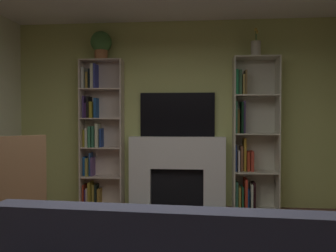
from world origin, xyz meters
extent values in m
cube|color=#B8C06C|center=(0.00, 2.76, 1.41)|extent=(5.12, 0.06, 2.82)
cube|color=white|center=(-0.56, 2.63, 0.29)|extent=(0.32, 0.19, 0.58)
cube|color=white|center=(0.56, 2.63, 0.29)|extent=(0.32, 0.19, 0.58)
cube|color=white|center=(0.00, 2.63, 0.82)|extent=(1.44, 0.19, 0.48)
cube|color=black|center=(0.00, 2.69, 0.29)|extent=(0.79, 0.08, 0.58)
cube|color=#4F5457|center=(0.00, 2.38, 0.01)|extent=(1.54, 0.30, 0.03)
cube|color=black|center=(0.00, 2.70, 1.39)|extent=(1.13, 0.06, 0.66)
cube|color=beige|center=(-1.46, 2.60, 1.11)|extent=(0.02, 0.26, 2.22)
cube|color=beige|center=(-0.83, 2.60, 1.11)|extent=(0.02, 0.26, 2.22)
cube|color=beige|center=(-1.15, 2.72, 1.11)|extent=(0.64, 0.02, 2.22)
cube|color=beige|center=(-1.15, 2.60, 0.01)|extent=(0.61, 0.26, 0.02)
cube|color=#A9341D|center=(-1.43, 2.62, 0.17)|extent=(0.02, 0.19, 0.30)
cube|color=#4A2F80|center=(-1.40, 2.63, 0.13)|extent=(0.02, 0.16, 0.22)
cube|color=beige|center=(-1.37, 2.61, 0.15)|extent=(0.03, 0.20, 0.26)
cube|color=olive|center=(-1.33, 2.60, 0.19)|extent=(0.03, 0.22, 0.35)
cube|color=#A48D36|center=(-1.29, 2.64, 0.17)|extent=(0.03, 0.14, 0.30)
cube|color=black|center=(-1.24, 2.63, 0.17)|extent=(0.03, 0.15, 0.30)
cube|color=olive|center=(-1.20, 2.64, 0.14)|extent=(0.04, 0.15, 0.24)
cube|color=beige|center=(-1.15, 2.60, 0.44)|extent=(0.61, 0.26, 0.02)
cube|color=#1A5499|center=(-1.42, 2.64, 0.60)|extent=(0.04, 0.15, 0.29)
cube|color=olive|center=(-1.37, 2.62, 0.59)|extent=(0.04, 0.19, 0.27)
cube|color=#2D5494|center=(-1.33, 2.64, 0.63)|extent=(0.02, 0.15, 0.35)
cube|color=#583F72|center=(-1.30, 2.62, 0.60)|extent=(0.03, 0.18, 0.29)
cube|color=beige|center=(-1.15, 2.60, 0.89)|extent=(0.61, 0.26, 0.02)
cube|color=olive|center=(-1.42, 2.64, 1.03)|extent=(0.04, 0.15, 0.27)
cube|color=beige|center=(-1.37, 2.62, 1.05)|extent=(0.04, 0.19, 0.29)
cube|color=#3A7F56|center=(-1.32, 2.60, 1.06)|extent=(0.04, 0.22, 0.32)
cube|color=#2F684A|center=(-1.27, 2.61, 1.06)|extent=(0.04, 0.20, 0.32)
cube|color=beige|center=(-1.21, 2.62, 1.08)|extent=(0.04, 0.19, 0.36)
cube|color=navy|center=(-1.16, 2.63, 1.04)|extent=(0.03, 0.15, 0.28)
cube|color=beige|center=(-1.15, 2.60, 1.33)|extent=(0.61, 0.26, 0.02)
cube|color=#4B3870|center=(-1.43, 2.63, 1.51)|extent=(0.02, 0.15, 0.34)
cube|color=#532E6F|center=(-1.39, 2.64, 1.46)|extent=(0.04, 0.15, 0.23)
cube|color=black|center=(-1.35, 2.61, 1.51)|extent=(0.04, 0.20, 0.33)
cube|color=olive|center=(-1.30, 2.62, 1.47)|extent=(0.04, 0.18, 0.25)
cube|color=navy|center=(-1.25, 2.63, 1.50)|extent=(0.04, 0.15, 0.30)
cube|color=beige|center=(-1.15, 2.60, 1.78)|extent=(0.61, 0.26, 0.02)
cube|color=silver|center=(-1.42, 2.61, 1.95)|extent=(0.04, 0.19, 0.32)
cube|color=olive|center=(-1.37, 2.63, 1.92)|extent=(0.03, 0.15, 0.26)
cube|color=black|center=(-1.33, 2.63, 1.94)|extent=(0.04, 0.16, 0.30)
cube|color=beige|center=(-1.27, 2.60, 1.97)|extent=(0.04, 0.22, 0.37)
cube|color=#353C95|center=(-1.24, 2.60, 1.97)|extent=(0.02, 0.21, 0.37)
cube|color=beige|center=(-1.15, 2.60, 2.22)|extent=(0.61, 0.26, 0.02)
cube|color=beige|center=(0.83, 2.56, 1.11)|extent=(0.02, 0.34, 2.22)
cube|color=beige|center=(1.46, 2.56, 1.11)|extent=(0.02, 0.34, 2.22)
cube|color=beige|center=(1.15, 2.72, 1.11)|extent=(0.64, 0.02, 2.22)
cube|color=beige|center=(1.15, 2.56, 0.01)|extent=(0.61, 0.34, 0.02)
cube|color=#2E684E|center=(0.87, 2.58, 0.22)|extent=(0.04, 0.26, 0.40)
cube|color=olive|center=(0.92, 2.59, 0.18)|extent=(0.03, 0.23, 0.32)
cube|color=#257042|center=(0.96, 2.60, 0.18)|extent=(0.02, 0.21, 0.32)
cube|color=#B33321|center=(1.01, 2.57, 0.24)|extent=(0.03, 0.28, 0.44)
cube|color=#1B4D99|center=(1.04, 2.59, 0.17)|extent=(0.02, 0.23, 0.30)
cube|color=beige|center=(1.09, 2.58, 0.20)|extent=(0.03, 0.26, 0.36)
cube|color=black|center=(1.13, 2.61, 0.21)|extent=(0.04, 0.20, 0.38)
cube|color=beige|center=(1.15, 2.56, 0.56)|extent=(0.61, 0.34, 0.02)
cube|color=#2E488E|center=(0.86, 2.60, 0.76)|extent=(0.02, 0.22, 0.38)
cube|color=beige|center=(0.90, 2.58, 0.72)|extent=(0.02, 0.26, 0.31)
cube|color=brown|center=(0.95, 2.62, 0.75)|extent=(0.04, 0.19, 0.37)
cube|color=olive|center=(1.00, 2.61, 0.81)|extent=(0.03, 0.20, 0.48)
cube|color=#A4361C|center=(1.05, 2.62, 0.71)|extent=(0.04, 0.19, 0.29)
cube|color=#A53424|center=(1.10, 2.60, 0.71)|extent=(0.04, 0.21, 0.29)
cube|color=beige|center=(1.15, 2.56, 1.11)|extent=(0.61, 0.34, 0.02)
cube|color=#337A55|center=(0.87, 2.59, 1.35)|extent=(0.02, 0.25, 0.47)
cube|color=brown|center=(0.90, 2.61, 1.30)|extent=(0.03, 0.20, 0.35)
cube|color=black|center=(0.95, 2.58, 1.35)|extent=(0.03, 0.27, 0.46)
cube|color=#4D366D|center=(0.98, 2.61, 1.36)|extent=(0.03, 0.21, 0.47)
cube|color=beige|center=(1.15, 2.56, 1.67)|extent=(0.61, 0.34, 0.02)
cube|color=#208049|center=(0.87, 2.58, 1.86)|extent=(0.03, 0.26, 0.36)
cube|color=#3D6541|center=(0.92, 2.60, 1.86)|extent=(0.04, 0.22, 0.36)
cube|color=olive|center=(0.97, 2.59, 1.82)|extent=(0.03, 0.23, 0.29)
cube|color=olive|center=(1.00, 2.59, 1.86)|extent=(0.02, 0.23, 0.36)
cube|color=beige|center=(1.15, 2.56, 2.22)|extent=(0.61, 0.34, 0.02)
cylinder|color=#AB6B42|center=(-1.15, 2.58, 2.29)|extent=(0.20, 0.20, 0.14)
sphere|color=#417439|center=(-1.15, 2.58, 2.49)|extent=(0.32, 0.32, 0.32)
cylinder|color=beige|center=(1.15, 2.58, 2.34)|extent=(0.14, 0.14, 0.23)
cylinder|color=#4C7F3F|center=(1.14, 2.55, 2.54)|extent=(0.01, 0.01, 0.16)
sphere|color=#E5CB50|center=(1.14, 2.55, 2.62)|extent=(0.05, 0.05, 0.05)
cylinder|color=#4C7F3F|center=(1.16, 2.60, 2.52)|extent=(0.01, 0.01, 0.14)
sphere|color=#E5CB50|center=(1.16, 2.60, 2.59)|extent=(0.05, 0.05, 0.05)
cylinder|color=brown|center=(-1.14, 0.63, 0.22)|extent=(0.04, 0.04, 0.44)
cylinder|color=brown|center=(-1.57, 0.99, 0.22)|extent=(0.04, 0.04, 0.44)
cube|color=brown|center=(-1.36, 0.39, 0.81)|extent=(0.49, 0.55, 0.75)
camera|label=1|loc=(0.31, -2.42, 1.34)|focal=36.00mm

